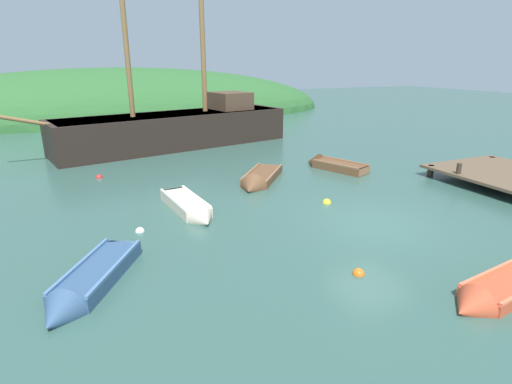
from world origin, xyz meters
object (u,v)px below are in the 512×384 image
(buoy_orange, at_px, (358,274))
(buoy_white, at_px, (140,232))
(rowboat_far, at_px, (259,181))
(sailing_ship, at_px, (178,133))
(buoy_red, at_px, (99,178))
(buoy_yellow, at_px, (327,203))
(rowboat_outer_left, at_px, (88,285))
(rowboat_portside, at_px, (190,209))
(rowboat_near_dock, at_px, (496,294))
(rowboat_outer_right, at_px, (332,166))

(buoy_orange, xyz_separation_m, buoy_white, (-4.54, 4.94, 0.00))
(rowboat_far, bearing_deg, sailing_ship, -132.45)
(sailing_ship, relative_size, buoy_red, 56.23)
(buoy_white, bearing_deg, buoy_yellow, -1.29)
(sailing_ship, bearing_deg, buoy_white, 59.18)
(sailing_ship, xyz_separation_m, rowboat_outer_left, (-5.98, -15.62, -0.68))
(rowboat_portside, bearing_deg, buoy_yellow, 71.14)
(rowboat_portside, relative_size, buoy_red, 11.90)
(rowboat_near_dock, xyz_separation_m, buoy_white, (-6.69, 7.06, -0.09))
(rowboat_portside, height_order, rowboat_outer_right, rowboat_outer_right)
(buoy_white, height_order, buoy_yellow, buoy_yellow)
(buoy_yellow, bearing_deg, rowboat_portside, 166.59)
(sailing_ship, xyz_separation_m, rowboat_outer_right, (5.55, -8.66, -0.67))
(rowboat_near_dock, xyz_separation_m, buoy_orange, (-2.15, 2.12, -0.09))
(rowboat_far, distance_m, buoy_red, 7.33)
(rowboat_portside, bearing_deg, rowboat_outer_left, -46.86)
(rowboat_near_dock, relative_size, buoy_orange, 10.66)
(sailing_ship, distance_m, rowboat_outer_left, 16.74)
(sailing_ship, xyz_separation_m, rowboat_near_dock, (2.34, -19.72, -0.71))
(sailing_ship, bearing_deg, rowboat_far, 85.58)
(sailing_ship, relative_size, buoy_white, 60.07)
(sailing_ship, relative_size, buoy_orange, 55.28)
(rowboat_near_dock, height_order, rowboat_outer_left, rowboat_outer_left)
(rowboat_near_dock, relative_size, rowboat_outer_right, 0.96)
(rowboat_outer_left, xyz_separation_m, buoy_yellow, (8.44, 2.80, -0.12))
(buoy_red, xyz_separation_m, buoy_white, (0.72, -7.02, 0.00))
(buoy_white, bearing_deg, buoy_orange, -47.43)
(rowboat_outer_left, relative_size, buoy_orange, 11.46)
(rowboat_portside, relative_size, buoy_orange, 11.70)
(rowboat_portside, bearing_deg, buoy_white, -66.97)
(rowboat_outer_left, xyz_separation_m, buoy_white, (1.63, 2.96, -0.12))
(rowboat_portside, distance_m, buoy_white, 2.15)
(rowboat_near_dock, distance_m, buoy_white, 9.73)
(rowboat_portside, bearing_deg, rowboat_near_dock, 25.31)
(buoy_red, xyz_separation_m, buoy_yellow, (7.53, -7.17, 0.00))
(rowboat_far, relative_size, buoy_white, 12.65)
(rowboat_far, distance_m, buoy_orange, 8.27)
(rowboat_outer_left, bearing_deg, buoy_orange, 103.19)
(rowboat_portside, height_order, buoy_yellow, rowboat_portside)
(rowboat_portside, xyz_separation_m, buoy_white, (-1.88, -1.02, -0.12))
(rowboat_outer_right, distance_m, rowboat_outer_left, 13.47)
(buoy_red, distance_m, buoy_yellow, 10.40)
(rowboat_outer_right, relative_size, rowboat_far, 0.95)
(buoy_orange, distance_m, buoy_white, 6.71)
(rowboat_outer_right, relative_size, buoy_red, 11.25)
(rowboat_near_dock, bearing_deg, buoy_red, -69.32)
(sailing_ship, distance_m, rowboat_far, 9.51)
(rowboat_outer_right, bearing_deg, rowboat_outer_left, 100.15)
(rowboat_outer_left, bearing_deg, rowboat_far, 161.84)
(buoy_orange, bearing_deg, buoy_yellow, 64.58)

